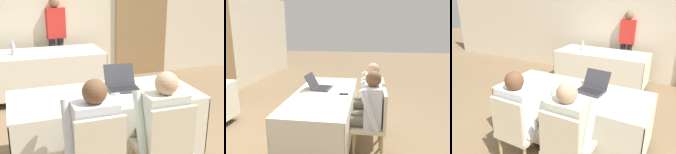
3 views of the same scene
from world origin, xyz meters
TOP-DOWN VIEW (x-y plane):
  - ground_plane at (0.00, 0.00)m, footprint 24.00×24.00m
  - wall_back at (0.00, 2.92)m, footprint 12.00×0.06m
  - conference_table_near at (0.00, 0.00)m, footprint 1.95×0.85m
  - conference_table_far at (-0.39, 2.17)m, footprint 1.95×0.85m
  - laptop at (0.23, 0.11)m, footprint 0.37×0.40m
  - cell_phone at (-0.02, -0.30)m, footprint 0.07×0.13m
  - paper_beside_laptop at (-0.47, -0.10)m, footprint 0.31×0.36m
  - paper_centre_table at (0.14, -0.21)m, footprint 0.31×0.35m
  - water_bottle at (-0.83, 2.13)m, footprint 0.07×0.07m
  - chair_near_left at (-0.31, -0.73)m, footprint 0.44×0.44m
  - chair_near_right at (0.31, -0.73)m, footprint 0.44×0.44m
  - person_checkered_shirt at (-0.31, -0.63)m, footprint 0.50×0.52m
  - person_white_shirt at (0.31, -0.63)m, footprint 0.50×0.52m
  - person_red_shirt at (-0.04, 2.89)m, footprint 0.36×0.24m

SIDE VIEW (x-z plane):
  - ground_plane at x=0.00m, z-range 0.00..0.00m
  - chair_near_left at x=-0.31m, z-range 0.05..0.96m
  - chair_near_right at x=0.31m, z-range 0.05..0.96m
  - conference_table_near at x=0.00m, z-range 0.20..0.96m
  - conference_table_far at x=-0.39m, z-range 0.20..0.96m
  - person_checkered_shirt at x=-0.31m, z-range 0.08..1.25m
  - person_white_shirt at x=0.31m, z-range 0.08..1.25m
  - paper_beside_laptop at x=-0.47m, z-range 0.76..0.76m
  - paper_centre_table at x=0.14m, z-range 0.76..0.76m
  - cell_phone at x=-0.02m, z-range 0.76..0.77m
  - laptop at x=0.23m, z-range 0.69..0.92m
  - water_bottle at x=-0.83m, z-range 0.75..0.98m
  - person_red_shirt at x=-0.04m, z-range 0.12..1.71m
  - wall_back at x=0.00m, z-range 0.00..2.70m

